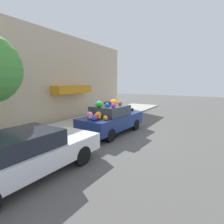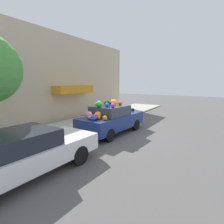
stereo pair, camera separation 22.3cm
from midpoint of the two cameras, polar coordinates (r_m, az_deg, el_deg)
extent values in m
plane|color=#565451|center=(9.41, 0.93, -6.81)|extent=(60.00, 60.00, 0.00)
cube|color=#B2ADA3|center=(11.00, -11.17, -4.30)|extent=(24.00, 3.20, 0.10)
cube|color=#C6B293|center=(12.36, -19.35, 10.68)|extent=(18.00, 0.30, 6.01)
cube|color=orange|center=(13.02, -11.81, 7.26)|extent=(3.30, 0.90, 0.55)
cylinder|color=gold|center=(11.74, -1.74, -1.62)|extent=(0.20, 0.20, 0.55)
sphere|color=gold|center=(11.68, -1.75, -0.01)|extent=(0.18, 0.18, 0.18)
cube|color=navy|center=(9.28, 0.69, -2.97)|extent=(4.03, 1.94, 0.68)
cube|color=#333D47|center=(9.04, 0.12, 0.49)|extent=(1.86, 1.59, 0.50)
cylinder|color=black|center=(10.75, 1.17, -3.07)|extent=(0.62, 0.22, 0.60)
cylinder|color=black|center=(9.97, 8.38, -4.18)|extent=(0.62, 0.22, 0.60)
cylinder|color=black|center=(8.94, -7.93, -5.79)|extent=(0.62, 0.22, 0.60)
cylinder|color=black|center=(7.98, 0.03, -7.59)|extent=(0.62, 0.22, 0.60)
sphere|color=yellow|center=(8.13, -3.57, -1.79)|extent=(0.21, 0.21, 0.16)
sphere|color=orange|center=(8.29, -3.86, -0.97)|extent=(0.44, 0.44, 0.33)
sphere|color=orange|center=(7.85, -1.54, -1.98)|extent=(0.23, 0.23, 0.21)
sphere|color=purple|center=(9.54, 0.78, 3.24)|extent=(0.28, 0.28, 0.26)
ellipsoid|color=green|center=(8.55, -3.58, 2.59)|extent=(0.44, 0.39, 0.29)
sphere|color=blue|center=(7.80, -5.36, -2.02)|extent=(0.28, 0.28, 0.23)
ellipsoid|color=black|center=(9.70, 0.20, 3.10)|extent=(0.32, 0.32, 0.17)
sphere|color=blue|center=(8.95, -3.69, 2.87)|extent=(0.39, 0.39, 0.28)
ellipsoid|color=#94542D|center=(9.26, 3.33, 2.89)|extent=(0.28, 0.30, 0.21)
ellipsoid|color=green|center=(7.98, -4.71, -1.90)|extent=(0.37, 0.34, 0.19)
sphere|color=pink|center=(8.27, -6.77, -1.00)|extent=(0.47, 0.47, 0.34)
sphere|color=blue|center=(8.59, -0.91, 2.38)|extent=(0.30, 0.30, 0.21)
sphere|color=pink|center=(8.06, -6.48, -1.91)|extent=(0.20, 0.20, 0.16)
ellipsoid|color=black|center=(10.52, 7.44, 0.79)|extent=(0.30, 0.28, 0.17)
sphere|color=purple|center=(8.31, 1.08, 2.18)|extent=(0.30, 0.30, 0.22)
sphere|color=orange|center=(9.22, 1.27, 3.20)|extent=(0.33, 0.33, 0.31)
ellipsoid|color=black|center=(9.08, -0.91, 2.94)|extent=(0.46, 0.47, 0.26)
sphere|color=red|center=(7.92, -4.66, -1.62)|extent=(0.39, 0.39, 0.29)
ellipsoid|color=purple|center=(9.30, 1.38, 2.64)|extent=(0.19, 0.21, 0.11)
sphere|color=green|center=(10.58, 6.57, 0.90)|extent=(0.19, 0.19, 0.18)
ellipsoid|color=pink|center=(8.12, -5.96, -1.86)|extent=(0.29, 0.30, 0.15)
sphere|color=brown|center=(10.51, 6.01, 0.90)|extent=(0.28, 0.28, 0.20)
cube|color=silver|center=(5.66, -25.90, -12.80)|extent=(4.59, 1.94, 0.56)
cube|color=#1E232D|center=(5.41, -27.97, -8.24)|extent=(2.09, 1.64, 0.46)
cylinder|color=black|center=(7.11, -19.13, -10.20)|extent=(0.64, 0.20, 0.63)
cylinder|color=black|center=(5.94, -9.39, -13.76)|extent=(0.64, 0.20, 0.63)
camera|label=1|loc=(0.11, -89.30, 0.12)|focal=28.00mm
camera|label=2|loc=(0.11, 90.70, -0.12)|focal=28.00mm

